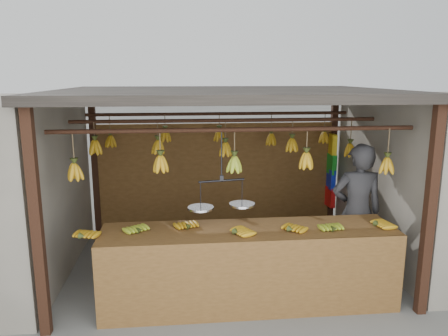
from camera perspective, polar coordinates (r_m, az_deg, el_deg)
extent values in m
plane|color=#5B5B57|center=(6.25, 0.28, -12.32)|extent=(80.00, 80.00, 0.00)
cube|color=black|center=(4.62, -23.25, -6.99)|extent=(0.10, 0.10, 2.30)
cube|color=black|center=(5.11, 25.25, -5.37)|extent=(0.10, 0.10, 2.30)
cube|color=black|center=(7.44, -16.49, 0.46)|extent=(0.10, 0.10, 2.30)
cube|color=black|center=(7.75, 13.95, 1.07)|extent=(0.10, 0.10, 2.30)
cube|color=black|center=(5.70, 0.31, 9.75)|extent=(4.30, 3.30, 0.10)
cylinder|color=black|center=(4.74, 1.59, 5.03)|extent=(4.00, 0.05, 0.05)
cylinder|color=black|center=(5.72, 0.30, 6.24)|extent=(4.00, 0.05, 0.05)
cylinder|color=black|center=(6.71, -0.61, 7.10)|extent=(4.00, 0.05, 0.05)
cube|color=brown|center=(7.38, -0.94, -1.10)|extent=(4.00, 0.06, 1.80)
cube|color=brown|center=(4.93, 3.30, -8.37)|extent=(3.29, 0.73, 0.08)
cube|color=brown|center=(4.76, 3.95, -14.52)|extent=(3.29, 0.04, 0.90)
cube|color=black|center=(4.83, -15.20, -15.05)|extent=(0.07, 0.07, 0.82)
cube|color=black|center=(5.29, 21.03, -13.02)|extent=(0.07, 0.07, 0.82)
cube|color=black|center=(5.40, -14.12, -12.03)|extent=(0.07, 0.07, 0.82)
cube|color=black|center=(5.81, 18.22, -10.52)|extent=(0.07, 0.07, 0.82)
ellipsoid|color=#B07D12|center=(4.82, -18.01, -8.56)|extent=(0.24, 0.28, 0.06)
ellipsoid|color=#92A523|center=(4.85, -10.93, -8.07)|extent=(0.28, 0.30, 0.06)
ellipsoid|color=#B07D12|center=(4.89, -4.58, -7.71)|extent=(0.25, 0.29, 0.06)
ellipsoid|color=#B07D12|center=(4.70, 1.57, -8.47)|extent=(0.30, 0.27, 0.06)
ellipsoid|color=#B07D12|center=(4.84, 8.70, -8.02)|extent=(0.30, 0.30, 0.06)
ellipsoid|color=#92A523|center=(4.95, 14.21, -7.80)|extent=(0.21, 0.26, 0.06)
ellipsoid|color=#B07D12|center=(5.23, 19.33, -7.03)|extent=(0.27, 0.22, 0.06)
ellipsoid|color=#B07D12|center=(4.91, -18.89, -0.48)|extent=(0.16, 0.16, 0.28)
ellipsoid|color=#B07D12|center=(4.78, -8.27, 0.53)|extent=(0.16, 0.16, 0.28)
ellipsoid|color=#92A523|center=(4.83, 1.36, 0.47)|extent=(0.16, 0.16, 0.28)
ellipsoid|color=#B07D12|center=(4.99, 10.68, 0.92)|extent=(0.16, 0.16, 0.28)
ellipsoid|color=#B07D12|center=(5.29, 20.50, 0.30)|extent=(0.16, 0.16, 0.28)
ellipsoid|color=#B07D12|center=(5.79, -16.46, 2.59)|extent=(0.16, 0.16, 0.28)
ellipsoid|color=#B07D12|center=(5.76, -8.60, 2.73)|extent=(0.16, 0.16, 0.28)
ellipsoid|color=#B07D12|center=(5.76, 0.19, 2.44)|extent=(0.16, 0.16, 0.28)
ellipsoid|color=#B07D12|center=(5.96, 8.86, 2.99)|extent=(0.16, 0.16, 0.28)
ellipsoid|color=#B07D12|center=(6.23, 16.13, 2.26)|extent=(0.16, 0.16, 0.28)
ellipsoid|color=#B07D12|center=(6.82, -14.60, 3.39)|extent=(0.16, 0.16, 0.28)
ellipsoid|color=#B07D12|center=(6.68, -7.67, 4.19)|extent=(0.16, 0.16, 0.28)
ellipsoid|color=#B07D12|center=(6.76, -0.61, 4.29)|extent=(0.16, 0.16, 0.28)
ellipsoid|color=#B07D12|center=(6.88, 6.16, 3.72)|extent=(0.16, 0.16, 0.28)
ellipsoid|color=#B07D12|center=(7.12, 12.94, 3.91)|extent=(0.16, 0.16, 0.28)
cylinder|color=black|center=(4.76, -0.32, 1.64)|extent=(0.02, 0.02, 0.56)
cylinder|color=black|center=(4.82, -0.31, -1.66)|extent=(0.52, 0.12, 0.02)
cylinder|color=silver|center=(4.84, -3.05, -5.30)|extent=(0.28, 0.28, 0.02)
cylinder|color=silver|center=(4.97, 2.36, -4.84)|extent=(0.28, 0.28, 0.02)
imported|color=#262628|center=(5.79, 16.94, -5.53)|extent=(0.67, 0.47, 1.76)
cube|color=yellow|center=(7.54, 14.01, 3.02)|extent=(0.08, 0.26, 0.34)
cube|color=#199926|center=(7.60, 13.89, 0.52)|extent=(0.08, 0.26, 0.34)
cube|color=#1426BF|center=(7.66, 13.79, -1.39)|extent=(0.08, 0.26, 0.34)
cube|color=red|center=(7.73, 13.67, -3.65)|extent=(0.08, 0.26, 0.34)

